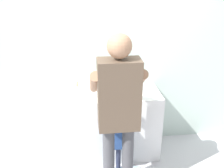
% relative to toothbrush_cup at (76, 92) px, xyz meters
% --- Properties ---
extents(ground_plane, '(14.00, 14.00, 0.00)m').
position_rel_toothbrush_cup_xyz_m(ground_plane, '(0.42, -0.26, -0.92)').
color(ground_plane, silver).
extents(back_wall, '(4.40, 0.08, 2.70)m').
position_rel_toothbrush_cup_xyz_m(back_wall, '(0.42, 0.36, 0.43)').
color(back_wall, silver).
rests_on(back_wall, ground).
extents(vanity_cabinet, '(1.21, 0.54, 0.87)m').
position_rel_toothbrush_cup_xyz_m(vanity_cabinet, '(0.42, 0.04, -0.49)').
color(vanity_cabinet, white).
rests_on(vanity_cabinet, ground).
extents(sink_basin, '(0.34, 0.34, 0.11)m').
position_rel_toothbrush_cup_xyz_m(sink_basin, '(0.42, 0.02, 0.01)').
color(sink_basin, silver).
rests_on(sink_basin, vanity_cabinet).
extents(faucet, '(0.18, 0.14, 0.18)m').
position_rel_toothbrush_cup_xyz_m(faucet, '(0.42, 0.22, 0.03)').
color(faucet, '#B7BABF').
rests_on(faucet, vanity_cabinet).
extents(toothbrush_cup, '(0.07, 0.07, 0.21)m').
position_rel_toothbrush_cup_xyz_m(toothbrush_cup, '(0.00, 0.00, 0.00)').
color(toothbrush_cup, silver).
rests_on(toothbrush_cup, vanity_cabinet).
extents(soap_bottle, '(0.06, 0.06, 0.17)m').
position_rel_toothbrush_cup_xyz_m(soap_bottle, '(0.74, 0.06, 0.02)').
color(soap_bottle, '#66B2D1').
rests_on(soap_bottle, vanity_cabinet).
extents(child_toddler, '(0.25, 0.25, 0.81)m').
position_rel_toothbrush_cup_xyz_m(child_toddler, '(0.42, -0.37, -0.44)').
color(child_toddler, '#2D334C').
rests_on(child_toddler, ground).
extents(adult_parent, '(0.54, 0.57, 1.75)m').
position_rel_toothbrush_cup_xyz_m(adult_parent, '(0.43, -0.61, 0.12)').
color(adult_parent, '#47474C').
rests_on(adult_parent, ground).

